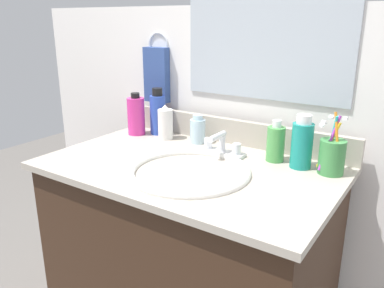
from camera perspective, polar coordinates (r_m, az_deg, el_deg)
vanity_cabinet at (r=1.43m, az=-0.41°, el=-18.82°), size 0.88×0.52×0.79m
countertop at (r=1.23m, az=-0.45°, el=-3.47°), size 0.92×0.57×0.02m
backsplash at (r=1.44m, az=5.67°, el=1.91°), size 0.92×0.02×0.09m
back_wall at (r=1.56m, az=6.52°, el=-4.97°), size 2.02×0.04×1.30m
mirror_panel at (r=1.38m, az=10.90°, el=18.06°), size 0.60×0.01×0.56m
towel_ring at (r=1.62m, az=-4.92°, el=14.32°), size 0.10×0.01×0.10m
hand_towel at (r=1.61m, az=-5.21°, el=10.03°), size 0.11×0.04×0.22m
sink_basin at (r=1.18m, az=-0.46°, el=-5.58°), size 0.37×0.37×0.11m
faucet at (r=1.31m, az=4.31°, el=-0.43°), size 0.16×0.10×0.08m
bottle_toner_green at (r=1.27m, az=12.15°, el=0.12°), size 0.06×0.06×0.13m
bottle_mouthwash_teal at (r=1.23m, az=15.81°, el=0.07°), size 0.07×0.07×0.17m
bottle_gel_clear at (r=1.43m, az=0.84°, el=2.05°), size 0.06×0.06×0.11m
bottle_soap_pink at (r=1.55m, az=-8.19°, el=4.16°), size 0.07×0.07×0.17m
bottle_lotion_white at (r=1.48m, az=-3.92°, el=3.06°), size 0.06×0.06×0.13m
bottle_shampoo_blue at (r=1.54m, az=-5.03°, el=4.52°), size 0.06×0.06×0.18m
cup_green at (r=1.21m, az=19.79°, el=-1.62°), size 0.08×0.08×0.19m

